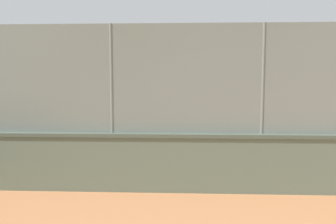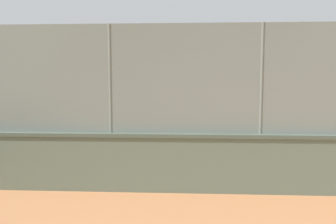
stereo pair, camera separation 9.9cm
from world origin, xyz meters
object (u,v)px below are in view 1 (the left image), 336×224
player_baseline_waiting (123,112)px  player_crossing_court (284,122)px  player_foreground_swinging (86,126)px  sports_ball (40,170)px

player_baseline_waiting → player_crossing_court: player_baseline_waiting is taller
player_foreground_swinging → player_crossing_court: bearing=-166.8°
player_baseline_waiting → sports_ball: 7.28m
player_crossing_court → sports_ball: player_crossing_court is taller
player_crossing_court → player_foreground_swinging: bearing=13.2°
player_foreground_swinging → player_crossing_court: 7.09m
player_baseline_waiting → player_crossing_court: (-6.48, 3.63, 0.00)m
player_baseline_waiting → sports_ball: player_baseline_waiting is taller
player_foreground_swinging → player_baseline_waiting: bearing=-94.5°
sports_ball → player_baseline_waiting: bearing=-99.3°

